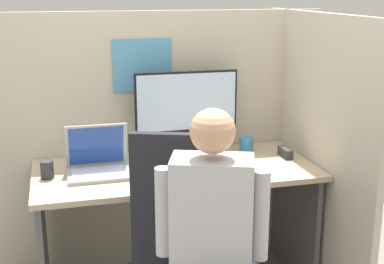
# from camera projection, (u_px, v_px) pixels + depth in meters

# --- Properties ---
(cubicle_panel_back) EXTENTS (2.06, 0.05, 1.60)m
(cubicle_panel_back) POSITION_uv_depth(u_px,v_px,m) (162.00, 141.00, 3.33)
(cubicle_panel_back) COLOR #B7AD99
(cubicle_panel_back) RESTS_ON ground
(cubicle_panel_right) EXTENTS (0.04, 1.35, 1.60)m
(cubicle_panel_right) POSITION_uv_depth(u_px,v_px,m) (313.00, 153.00, 3.11)
(cubicle_panel_right) COLOR #B7AD99
(cubicle_panel_right) RESTS_ON ground
(desk) EXTENTS (1.56, 0.71, 0.76)m
(desk) POSITION_uv_depth(u_px,v_px,m) (176.00, 198.00, 3.04)
(desk) COLOR tan
(desk) RESTS_ON ground
(paper_box) EXTENTS (0.31, 0.21, 0.09)m
(paper_box) POSITION_uv_depth(u_px,v_px,m) (187.00, 147.00, 3.21)
(paper_box) COLOR white
(paper_box) RESTS_ON desk
(monitor) EXTENTS (0.62, 0.20, 0.42)m
(monitor) POSITION_uv_depth(u_px,v_px,m) (187.00, 105.00, 3.15)
(monitor) COLOR black
(monitor) RESTS_ON paper_box
(laptop) EXTENTS (0.33, 0.25, 0.27)m
(laptop) POSITION_uv_depth(u_px,v_px,m) (98.00, 165.00, 2.87)
(laptop) COLOR #99999E
(laptop) RESTS_ON desk
(mouse) EXTENTS (0.06, 0.05, 0.03)m
(mouse) POSITION_uv_depth(u_px,v_px,m) (158.00, 175.00, 2.82)
(mouse) COLOR silver
(mouse) RESTS_ON desk
(stapler) EXTENTS (0.04, 0.13, 0.05)m
(stapler) POSITION_uv_depth(u_px,v_px,m) (285.00, 152.00, 3.17)
(stapler) COLOR #2D2D33
(stapler) RESTS_ON desk
(carrot_toy) EXTENTS (0.05, 0.14, 0.05)m
(carrot_toy) POSITION_uv_depth(u_px,v_px,m) (171.00, 175.00, 2.80)
(carrot_toy) COLOR orange
(carrot_toy) RESTS_ON desk
(office_chair) EXTENTS (0.60, 0.64, 1.10)m
(office_chair) POSITION_uv_depth(u_px,v_px,m) (196.00, 260.00, 2.40)
(office_chair) COLOR black
(office_chair) RESTS_ON ground
(person) EXTENTS (0.46, 0.49, 1.27)m
(person) POSITION_uv_depth(u_px,v_px,m) (220.00, 237.00, 2.22)
(person) COLOR black
(person) RESTS_ON ground
(coffee_mug) EXTENTS (0.08, 0.08, 0.09)m
(coffee_mug) POSITION_uv_depth(u_px,v_px,m) (246.00, 145.00, 3.26)
(coffee_mug) COLOR teal
(coffee_mug) RESTS_ON desk
(pen_cup) EXTENTS (0.07, 0.07, 0.10)m
(pen_cup) POSITION_uv_depth(u_px,v_px,m) (47.00, 170.00, 2.81)
(pen_cup) COLOR #28282D
(pen_cup) RESTS_ON desk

